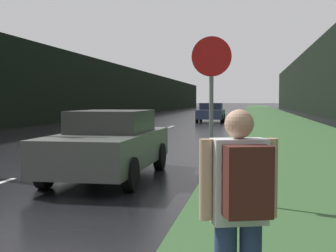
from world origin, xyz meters
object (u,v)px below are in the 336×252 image
at_px(stop_sign, 211,101).
at_px(car_passing_far, 211,113).
at_px(hitchhiker_with_backpack, 240,209).
at_px(car_passing_near, 109,144).

height_order(stop_sign, car_passing_far, stop_sign).
distance_m(stop_sign, hitchhiker_with_backpack, 4.57).
distance_m(hitchhiker_with_backpack, car_passing_far, 32.55).
distance_m(stop_sign, car_passing_far, 28.05).
bearing_deg(car_passing_far, car_passing_near, 90.00).
bearing_deg(stop_sign, car_passing_near, 140.41).
distance_m(hitchhiker_with_backpack, car_passing_near, 7.04).
bearing_deg(stop_sign, hitchhiker_with_backpack, -82.72).
distance_m(stop_sign, car_passing_near, 3.17).
relative_size(stop_sign, car_passing_far, 0.64).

